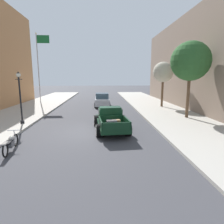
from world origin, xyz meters
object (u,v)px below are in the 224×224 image
Objects in this scene: street_lamp_near at (20,94)px; motorcycle_parked at (11,143)px; hotrod_truck_dark_green at (110,119)px; car_background_silver at (102,100)px; street_tree_second at (163,72)px; street_tree_nearest at (190,61)px; flagpole at (40,61)px.

motorcycle_parked is at bearing -73.57° from street_lamp_near.
motorcycle_parked is at bearing -143.67° from hotrod_truck_dark_green.
street_tree_second is (7.11, -1.57, 3.37)m from car_background_silver.
street_tree_second reaches higher than car_background_silver.
street_tree_nearest is at bearing 23.56° from hotrod_truck_dark_green.
hotrod_truck_dark_green is at bearing -125.43° from street_tree_second.
motorcycle_parked is 0.33× the size of street_tree_nearest.
flagpole is 19.02m from street_tree_nearest.
street_lamp_near reaches higher than hotrod_truck_dark_green.
car_background_silver is at bearing 167.52° from street_tree_second.
street_tree_nearest reaches higher than car_background_silver.
street_tree_nearest is at bearing -47.06° from car_background_silver.
street_tree_second reaches higher than motorcycle_parked.
hotrod_truck_dark_green is 11.84m from street_tree_second.
flagpole is 1.76× the size of street_tree_second.
car_background_silver is 0.47× the size of flagpole.
car_background_silver is at bearing -19.85° from flagpole.
street_lamp_near is at bearing -123.17° from car_background_silver.
car_background_silver is at bearing 92.79° from hotrod_truck_dark_green.
street_lamp_near is at bearing -79.78° from flagpole.
motorcycle_parked is 0.55× the size of street_lamp_near.
street_tree_nearest is at bearing 6.11° from street_lamp_near.
flagpole is at bearing 100.22° from street_lamp_near.
flagpole reaches higher than street_lamp_near.
street_lamp_near is at bearing -173.89° from street_tree_nearest.
street_tree_second is (11.63, 12.96, 3.69)m from motorcycle_parked.
street_tree_second is at bearing 91.89° from street_tree_nearest.
hotrod_truck_dark_green is 2.38× the size of motorcycle_parked.
street_tree_nearest is at bearing -34.82° from flagpole.
flagpole reaches higher than car_background_silver.
street_tree_second is at bearing 48.10° from motorcycle_parked.
hotrod_truck_dark_green is at bearing -13.04° from street_lamp_near.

